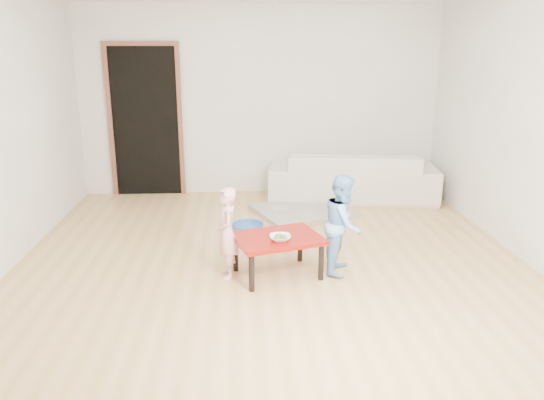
{
  "coord_description": "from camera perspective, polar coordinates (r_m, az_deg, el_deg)",
  "views": [
    {
      "loc": [
        -0.29,
        -4.99,
        2.05
      ],
      "look_at": [
        0.0,
        -0.2,
        0.65
      ],
      "focal_mm": 35.0,
      "sensor_mm": 36.0,
      "label": 1
    }
  ],
  "objects": [
    {
      "name": "back_wall",
      "position": [
        7.53,
        -1.25,
        10.54
      ],
      "size": [
        5.0,
        0.02,
        2.6
      ],
      "primitive_type": "cube",
      "color": "white",
      "rests_on": "floor"
    },
    {
      "name": "basin",
      "position": [
        6.03,
        -2.63,
        -3.07
      ],
      "size": [
        0.36,
        0.36,
        0.11
      ],
      "primitive_type": "imported",
      "color": "#2B59A5",
      "rests_on": "floor"
    },
    {
      "name": "right_wall",
      "position": [
        5.77,
        25.73,
        7.19
      ],
      "size": [
        0.02,
        5.0,
        2.6
      ],
      "primitive_type": "cube",
      "color": "white",
      "rests_on": "floor"
    },
    {
      "name": "child_pink",
      "position": [
        4.81,
        -4.91,
        -3.57
      ],
      "size": [
        0.24,
        0.33,
        0.85
      ],
      "primitive_type": "imported",
      "rotation": [
        0.0,
        0.0,
        -1.43
      ],
      "color": "pink",
      "rests_on": "floor"
    },
    {
      "name": "cushion",
      "position": [
        7.13,
        7.31,
        3.51
      ],
      "size": [
        0.43,
        0.39,
        0.11
      ],
      "primitive_type": "cube",
      "rotation": [
        0.0,
        0.0,
        -0.05
      ],
      "color": "orange",
      "rests_on": "sofa"
    },
    {
      "name": "broccoli",
      "position": [
        4.73,
        0.89,
        -4.04
      ],
      "size": [
        0.12,
        0.12,
        0.06
      ],
      "primitive_type": null,
      "color": "#2D5919",
      "rests_on": "red_table"
    },
    {
      "name": "bowl",
      "position": [
        4.73,
        0.89,
        -4.09
      ],
      "size": [
        0.19,
        0.19,
        0.05
      ],
      "primitive_type": "imported",
      "color": "white",
      "rests_on": "red_table"
    },
    {
      "name": "doorway",
      "position": [
        7.65,
        -13.41,
        8.12
      ],
      "size": [
        1.02,
        0.08,
        2.11
      ],
      "primitive_type": null,
      "color": "brown",
      "rests_on": "back_wall"
    },
    {
      "name": "floor",
      "position": [
        5.4,
        -0.13,
        -6.04
      ],
      "size": [
        5.0,
        5.0,
        0.01
      ],
      "primitive_type": "cube",
      "color": "tan",
      "rests_on": "ground"
    },
    {
      "name": "red_table",
      "position": [
        4.9,
        0.59,
        -6.02
      ],
      "size": [
        0.9,
        0.78,
        0.38
      ],
      "primitive_type": null,
      "rotation": [
        0.0,
        0.0,
        0.3
      ],
      "color": "maroon",
      "rests_on": "floor"
    },
    {
      "name": "sofa",
      "position": [
        7.41,
        8.6,
        2.66
      ],
      "size": [
        2.37,
        1.18,
        0.66
      ],
      "primitive_type": "imported",
      "rotation": [
        0.0,
        0.0,
        3.01
      ],
      "color": "beige",
      "rests_on": "floor"
    },
    {
      "name": "child_blue",
      "position": [
        4.95,
        7.68,
        -2.59
      ],
      "size": [
        0.48,
        0.54,
        0.93
      ],
      "primitive_type": "imported",
      "rotation": [
        0.0,
        0.0,
        1.24
      ],
      "color": "#69B0F4",
      "rests_on": "floor"
    },
    {
      "name": "blanket",
      "position": [
        6.76,
        3.36,
        -1.17
      ],
      "size": [
        1.39,
        1.28,
        0.06
      ],
      "primitive_type": null,
      "rotation": [
        0.0,
        0.0,
        0.37
      ],
      "color": "#B7B5A1",
      "rests_on": "floor"
    }
  ]
}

